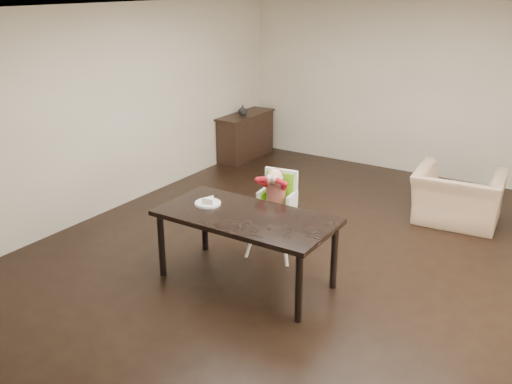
# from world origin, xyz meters

# --- Properties ---
(ground) EXTENTS (7.00, 7.00, 0.00)m
(ground) POSITION_xyz_m (0.00, 0.00, 0.00)
(ground) COLOR black
(ground) RESTS_ON ground
(room_walls) EXTENTS (6.02, 7.02, 2.71)m
(room_walls) POSITION_xyz_m (0.00, 0.00, 1.86)
(room_walls) COLOR beige
(room_walls) RESTS_ON ground
(dining_table) EXTENTS (1.80, 0.90, 0.75)m
(dining_table) POSITION_xyz_m (-0.33, -0.97, 0.67)
(dining_table) COLOR black
(dining_table) RESTS_ON ground
(high_chair) EXTENTS (0.48, 0.48, 1.02)m
(high_chair) POSITION_xyz_m (-0.42, -0.22, 0.72)
(high_chair) COLOR white
(high_chair) RESTS_ON ground
(plate) EXTENTS (0.35, 0.35, 0.08)m
(plate) POSITION_xyz_m (-0.81, -0.95, 0.78)
(plate) COLOR white
(plate) RESTS_ON dining_table
(armchair) EXTENTS (1.13, 0.79, 0.93)m
(armchair) POSITION_xyz_m (1.10, 1.78, 0.47)
(armchair) COLOR tan
(armchair) RESTS_ON ground
(sideboard) EXTENTS (0.44, 1.26, 0.79)m
(sideboard) POSITION_xyz_m (-2.78, 2.70, 0.40)
(sideboard) COLOR black
(sideboard) RESTS_ON ground
(vase) EXTENTS (0.16, 0.17, 0.16)m
(vase) POSITION_xyz_m (-2.78, 2.62, 0.87)
(vase) COLOR #99999E
(vase) RESTS_ON sideboard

